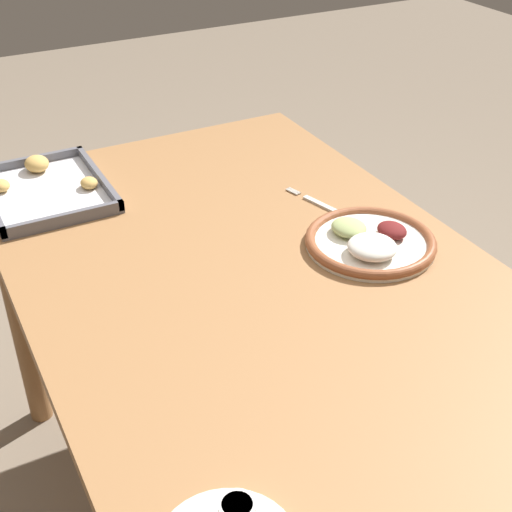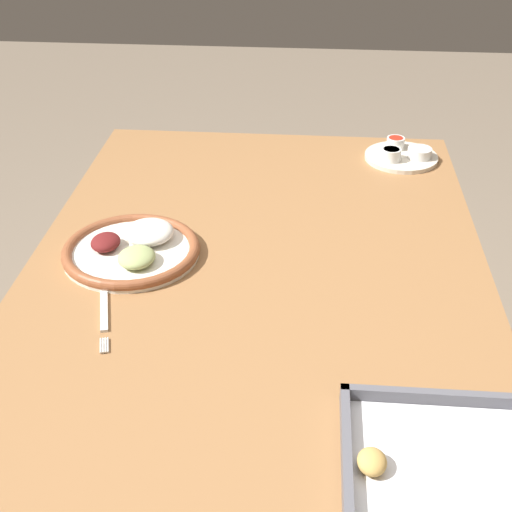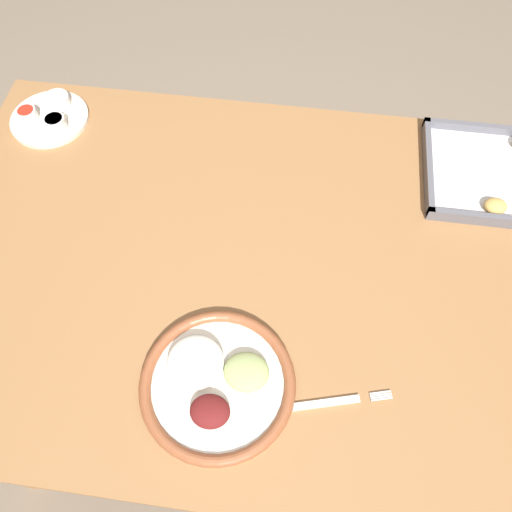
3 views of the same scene
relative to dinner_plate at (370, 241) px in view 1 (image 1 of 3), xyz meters
name	(u,v)px [view 1 (image 1 of 3)]	position (x,y,z in m)	size (l,w,h in m)	color
dining_table	(253,311)	(0.05, 0.23, -0.12)	(1.28, 0.83, 0.74)	olive
dinner_plate	(370,241)	(0.00, 0.00, 0.00)	(0.25, 0.25, 0.04)	white
fork	(327,207)	(0.17, -0.01, -0.01)	(0.21, 0.07, 0.00)	silver
baking_tray	(45,188)	(0.52, 0.50, 0.00)	(0.31, 0.25, 0.04)	#595960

